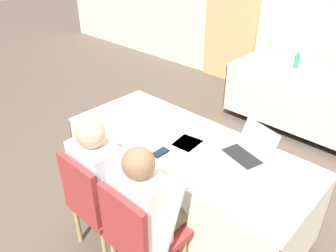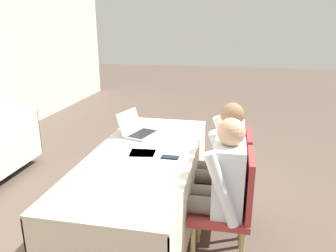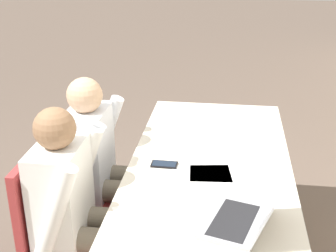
{
  "view_description": "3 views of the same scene",
  "coord_description": "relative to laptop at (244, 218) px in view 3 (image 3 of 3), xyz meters",
  "views": [
    {
      "loc": [
        1.39,
        -1.69,
        2.2
      ],
      "look_at": [
        0.0,
        -0.21,
        1.0
      ],
      "focal_mm": 35.0,
      "sensor_mm": 36.0,
      "label": 1
    },
    {
      "loc": [
        -2.43,
        -0.7,
        1.78
      ],
      "look_at": [
        0.0,
        -0.21,
        1.0
      ],
      "focal_mm": 35.0,
      "sensor_mm": 36.0,
      "label": 2
    },
    {
      "loc": [
        2.12,
        0.07,
        1.91
      ],
      "look_at": [
        0.0,
        -0.21,
        1.0
      ],
      "focal_mm": 50.0,
      "sensor_mm": 36.0,
      "label": 3
    }
  ],
  "objects": [
    {
      "name": "laptop",
      "position": [
        0.0,
        0.0,
        0.0
      ],
      "size": [
        0.4,
        0.38,
        0.23
      ],
      "rotation": [
        0.0,
        0.0,
        -0.28
      ],
      "color": "#99999E",
      "rests_on": "conference_table_near"
    },
    {
      "name": "paper_left_edge",
      "position": [
        -0.46,
        -0.12,
        -0.04
      ],
      "size": [
        0.23,
        0.31,
        0.0
      ],
      "rotation": [
        0.0,
        0.0,
        0.08
      ],
      "color": "white",
      "rests_on": "conference_table_near"
    },
    {
      "name": "paper_centre_table",
      "position": [
        -0.04,
        -0.41,
        -0.04
      ],
      "size": [
        0.32,
        0.36,
        0.0
      ],
      "rotation": [
        0.0,
        0.0,
        0.49
      ],
      "color": "white",
      "rests_on": "conference_table_near"
    },
    {
      "name": "chair_near_right",
      "position": [
        -0.21,
        -0.9,
        -0.3
      ],
      "size": [
        0.44,
        0.44,
        0.9
      ],
      "rotation": [
        0.0,
        0.0,
        3.14
      ],
      "color": "tan",
      "rests_on": "ground_plane"
    },
    {
      "name": "conference_table_near",
      "position": [
        -0.45,
        -0.17,
        -0.22
      ],
      "size": [
        2.07,
        0.86,
        0.75
      ],
      "color": "beige",
      "rests_on": "ground_plane"
    },
    {
      "name": "paper_beside_laptop",
      "position": [
        -0.42,
        -0.2,
        -0.04
      ],
      "size": [
        0.25,
        0.32,
        0.0
      ],
      "rotation": [
        0.0,
        0.0,
        0.15
      ],
      "color": "white",
      "rests_on": "conference_table_near"
    },
    {
      "name": "cell_phone",
      "position": [
        -0.5,
        -0.41,
        -0.04
      ],
      "size": [
        0.08,
        0.14,
        0.01
      ],
      "rotation": [
        0.0,
        0.0,
        -0.02
      ],
      "color": "black",
      "rests_on": "conference_table_near"
    },
    {
      "name": "chair_near_left",
      "position": [
        -0.68,
        -0.9,
        -0.3
      ],
      "size": [
        0.44,
        0.44,
        0.9
      ],
      "rotation": [
        0.0,
        0.0,
        3.14
      ],
      "color": "tan",
      "rests_on": "ground_plane"
    },
    {
      "name": "person_white_shirt",
      "position": [
        -0.21,
        -0.8,
        -0.14
      ],
      "size": [
        0.5,
        0.52,
        1.16
      ],
      "rotation": [
        0.0,
        0.0,
        3.14
      ],
      "color": "#665B4C",
      "rests_on": "ground_plane"
    },
    {
      "name": "person_checkered_shirt",
      "position": [
        -0.68,
        -0.8,
        -0.14
      ],
      "size": [
        0.5,
        0.52,
        1.16
      ],
      "rotation": [
        0.0,
        0.0,
        3.14
      ],
      "color": "#665B4C",
      "rests_on": "ground_plane"
    }
  ]
}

